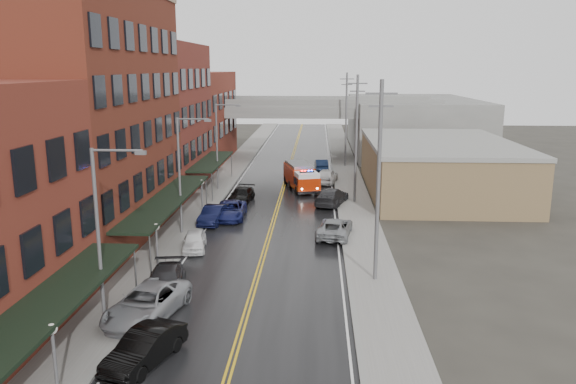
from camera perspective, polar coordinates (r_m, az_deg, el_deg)
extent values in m
cube|color=black|center=(48.99, -1.31, -2.39)|extent=(11.00, 160.00, 0.02)
cube|color=slate|center=(50.06, -9.67, -2.16)|extent=(3.00, 160.00, 0.15)
cube|color=slate|center=(48.98, 7.25, -2.41)|extent=(3.00, 160.00, 0.15)
cube|color=gray|center=(49.72, -7.82, -2.20)|extent=(0.30, 160.00, 0.15)
cube|color=gray|center=(48.88, 5.32, -2.39)|extent=(0.30, 160.00, 0.15)
cube|color=#592017|center=(43.78, -19.88, 7.04)|extent=(9.00, 20.00, 18.00)
cube|color=maroon|center=(60.35, -13.36, 7.34)|extent=(9.00, 15.00, 15.00)
cube|color=brown|center=(77.37, -9.67, 7.46)|extent=(9.00, 20.00, 12.00)
cube|color=olive|center=(59.38, 15.04, 2.29)|extent=(14.00, 22.00, 5.00)
cube|color=slate|center=(88.79, 12.45, 6.69)|extent=(18.00, 30.00, 8.00)
cube|color=black|center=(25.83, -23.20, -10.45)|extent=(2.60, 16.00, 0.18)
cylinder|color=slate|center=(32.46, -15.24, -7.99)|extent=(0.10, 0.10, 3.00)
cube|color=black|center=(42.82, -12.11, -0.74)|extent=(2.60, 18.00, 0.18)
cylinder|color=slate|center=(34.97, -13.81, -6.41)|extent=(0.10, 0.10, 3.00)
cylinder|color=slate|center=(51.04, -8.30, -0.18)|extent=(0.10, 0.10, 3.00)
cube|color=black|center=(59.55, -7.77, 3.13)|extent=(2.60, 13.00, 0.18)
cylinder|color=slate|center=(53.73, -7.72, 0.48)|extent=(0.10, 0.10, 3.00)
cylinder|color=slate|center=(65.53, -5.75, 2.71)|extent=(0.10, 0.10, 3.00)
cylinder|color=#59595B|center=(24.42, -22.58, -15.91)|extent=(0.14, 0.14, 2.80)
sphere|color=silver|center=(23.77, -22.89, -12.72)|extent=(0.44, 0.44, 0.44)
cylinder|color=#59595B|center=(36.46, -13.16, -5.75)|extent=(0.14, 0.14, 2.80)
sphere|color=silver|center=(36.03, -13.28, -3.48)|extent=(0.44, 0.44, 0.44)
cylinder|color=#59595B|center=(49.55, -8.71, -0.70)|extent=(0.14, 0.14, 2.80)
sphere|color=silver|center=(49.23, -8.77, 1.00)|extent=(0.44, 0.44, 0.44)
cylinder|color=#59595B|center=(28.47, -18.69, -4.75)|extent=(0.18, 0.18, 9.00)
cylinder|color=#59595B|center=(27.10, -16.98, 4.06)|extent=(2.40, 0.12, 0.12)
cube|color=#59595B|center=(26.76, -14.74, 3.88)|extent=(0.50, 0.22, 0.18)
cylinder|color=#59595B|center=(43.28, -10.97, 1.48)|extent=(0.18, 0.18, 9.00)
cylinder|color=#59595B|center=(42.39, -9.63, 7.32)|extent=(2.40, 0.12, 0.12)
cube|color=#59595B|center=(42.17, -8.15, 7.20)|extent=(0.50, 0.22, 0.18)
cylinder|color=#59595B|center=(58.71, -7.23, 4.49)|extent=(0.18, 0.18, 9.00)
cylinder|color=#59595B|center=(58.06, -6.17, 8.79)|extent=(2.40, 0.12, 0.12)
cube|color=#59595B|center=(57.90, -5.08, 8.71)|extent=(0.50, 0.22, 0.18)
cylinder|color=#59595B|center=(33.06, 9.16, 0.80)|extent=(0.24, 0.24, 12.00)
cube|color=#59595B|center=(32.42, 9.49, 9.83)|extent=(1.80, 0.12, 0.12)
cube|color=#59595B|center=(32.46, 9.44, 8.60)|extent=(1.40, 0.12, 0.12)
cylinder|color=#59595B|center=(52.73, 6.94, 5.23)|extent=(0.24, 0.24, 12.00)
cube|color=#59595B|center=(52.33, 7.09, 10.89)|extent=(1.80, 0.12, 0.12)
cube|color=#59595B|center=(52.36, 7.07, 10.12)|extent=(1.40, 0.12, 0.12)
cylinder|color=#59595B|center=(72.58, 5.91, 7.25)|extent=(0.24, 0.24, 12.00)
cube|color=#59595B|center=(72.29, 6.01, 11.35)|extent=(1.80, 0.12, 0.12)
cube|color=#59595B|center=(72.31, 6.00, 10.80)|extent=(1.40, 0.12, 0.12)
cube|color=slate|center=(79.50, 0.44, 8.31)|extent=(40.00, 10.00, 1.50)
cube|color=slate|center=(81.11, -7.39, 5.64)|extent=(1.60, 8.00, 6.00)
cube|color=slate|center=(80.12, 8.36, 5.52)|extent=(1.60, 8.00, 6.00)
cube|color=#BA2808|center=(60.06, 1.10, 1.80)|extent=(3.54, 5.49, 1.93)
cube|color=#BA2808|center=(56.69, 1.92, 0.86)|extent=(2.85, 2.91, 1.38)
cube|color=silver|center=(56.51, 1.93, 1.77)|extent=(2.69, 2.70, 0.46)
cube|color=black|center=(56.81, 1.88, 1.17)|extent=(2.63, 2.03, 0.74)
cube|color=slate|center=(59.86, 1.10, 2.84)|extent=(3.22, 5.07, 0.28)
cube|color=black|center=(56.45, 1.93, 2.08)|extent=(1.49, 0.63, 0.13)
sphere|color=#FF0C0C|center=(56.32, 1.43, 2.13)|extent=(0.18, 0.18, 0.18)
sphere|color=#1933FF|center=(56.56, 2.43, 2.17)|extent=(0.18, 0.18, 0.18)
cylinder|color=black|center=(56.51, 0.94, 0.11)|extent=(0.97, 0.55, 0.92)
cylinder|color=black|center=(56.99, 2.93, 0.20)|extent=(0.97, 0.55, 0.92)
cylinder|color=black|center=(59.59, 0.25, 0.77)|extent=(0.97, 0.55, 0.92)
cylinder|color=black|center=(60.04, 2.14, 0.85)|extent=(0.97, 0.55, 0.92)
cylinder|color=black|center=(61.79, -0.21, 1.19)|extent=(0.97, 0.55, 0.92)
cylinder|color=black|center=(62.23, 1.62, 1.27)|extent=(0.97, 0.55, 0.92)
imported|color=black|center=(26.00, -14.35, -15.09)|extent=(2.94, 4.86, 1.51)
imported|color=gray|center=(30.20, -14.11, -10.89)|extent=(3.83, 6.33, 1.64)
imported|color=black|center=(33.02, -12.38, -8.90)|extent=(2.75, 5.27, 1.46)
imported|color=white|center=(40.33, -9.50, -4.90)|extent=(2.10, 4.09, 1.33)
imported|color=black|center=(46.76, -7.63, -2.31)|extent=(1.97, 4.56, 1.46)
imported|color=#151A51|center=(48.09, -5.87, -1.86)|extent=(2.59, 5.30, 1.45)
imported|color=black|center=(53.85, -4.74, -0.32)|extent=(2.41, 4.86, 1.36)
imported|color=gray|center=(42.85, 4.76, -3.64)|extent=(3.15, 5.48, 1.44)
imported|color=#2A2A2D|center=(52.76, 4.46, -0.46)|extent=(3.71, 5.85, 1.58)
imported|color=silver|center=(62.42, 3.97, 1.63)|extent=(2.85, 5.19, 1.67)
imported|color=black|center=(70.41, 3.40, 2.78)|extent=(1.78, 4.38, 1.41)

